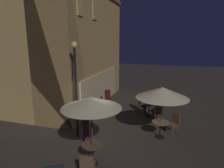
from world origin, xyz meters
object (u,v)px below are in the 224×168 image
(cafe_chair_3, at_px, (158,112))
(cafe_chair_4, at_px, (160,106))
(cafe_table_1, at_px, (92,149))
(patron_standing_2, at_px, (86,123))
(cafe_table_2, at_px, (149,108))
(patio_umbrella_0, at_px, (162,93))
(cafe_table_0, at_px, (160,126))
(patron_standing_3, at_px, (108,100))
(cafe_chair_2, at_px, (141,103))
(patron_seated_1, at_px, (156,109))
(patron_seated_0, at_px, (143,102))
(cafe_chair_0, at_px, (174,122))
(cafe_chair_1, at_px, (87,164))
(street_lamp_near_corner, at_px, (75,76))
(patio_umbrella_1, at_px, (91,103))

(cafe_chair_3, bearing_deg, cafe_chair_4, -48.22)
(cafe_table_1, bearing_deg, patron_standing_2, 32.63)
(cafe_table_2, bearing_deg, patio_umbrella_0, -161.70)
(cafe_table_0, xyz_separation_m, patron_standing_2, (-1.30, 3.10, 0.28))
(cafe_table_0, xyz_separation_m, cafe_chair_4, (2.99, 0.17, -0.02))
(cafe_chair_3, bearing_deg, patron_standing_3, 36.06)
(cafe_chair_2, xyz_separation_m, patron_standing_2, (-4.33, 1.78, 0.27))
(patron_standing_2, bearing_deg, patron_seated_1, 58.10)
(cafe_chair_2, bearing_deg, patron_seated_0, -0.00)
(cafe_chair_0, xyz_separation_m, cafe_chair_3, (1.17, 0.85, 0.00))
(cafe_chair_1, height_order, patron_seated_1, patron_seated_1)
(cafe_table_1, height_order, cafe_chair_1, cafe_chair_1)
(cafe_chair_2, bearing_deg, cafe_table_1, -48.34)
(cafe_table_0, bearing_deg, patron_standing_2, 112.83)
(patio_umbrella_0, relative_size, cafe_chair_4, 2.65)
(patron_standing_3, bearing_deg, cafe_table_2, -92.32)
(street_lamp_near_corner, distance_m, cafe_table_2, 5.02)
(cafe_chair_0, bearing_deg, cafe_table_0, 0.00)
(patron_standing_2, bearing_deg, cafe_chair_3, 56.18)
(cafe_table_0, relative_size, cafe_table_1, 1.01)
(street_lamp_near_corner, height_order, patio_umbrella_1, street_lamp_near_corner)
(cafe_chair_0, bearing_deg, cafe_chair_4, -119.10)
(cafe_table_2, bearing_deg, patio_umbrella_1, 164.51)
(patio_umbrella_1, height_order, cafe_chair_2, patio_umbrella_1)
(cafe_table_1, distance_m, patron_standing_2, 1.69)
(cafe_table_1, xyz_separation_m, patron_standing_2, (1.41, 0.90, 0.29))
(cafe_table_0, relative_size, cafe_chair_4, 0.86)
(cafe_table_1, bearing_deg, street_lamp_near_corner, 40.54)
(cafe_table_0, xyz_separation_m, patron_standing_3, (2.32, 3.28, 0.25))
(patio_umbrella_0, distance_m, patron_standing_3, 4.23)
(cafe_chair_3, xyz_separation_m, patron_seated_0, (1.08, 0.99, 0.17))
(patio_umbrella_1, distance_m, patron_standing_3, 5.35)
(patron_standing_2, distance_m, patron_standing_3, 3.63)
(cafe_chair_0, height_order, cafe_chair_1, cafe_chair_0)
(street_lamp_near_corner, xyz_separation_m, cafe_chair_2, (4.04, -2.33, -2.27))
(cafe_chair_2, distance_m, cafe_chair_3, 1.61)
(cafe_table_2, relative_size, patio_umbrella_1, 0.31)
(patron_seated_0, relative_size, patron_seated_1, 1.06)
(cafe_chair_4, bearing_deg, cafe_table_1, 25.93)
(patio_umbrella_1, distance_m, patron_seated_1, 5.25)
(patio_umbrella_1, height_order, patron_seated_0, patio_umbrella_1)
(cafe_chair_0, relative_size, cafe_chair_3, 1.04)
(patron_standing_3, bearing_deg, cafe_chair_4, -81.65)
(cafe_table_1, relative_size, cafe_chair_2, 0.80)
(cafe_table_2, relative_size, cafe_chair_4, 0.86)
(cafe_table_2, distance_m, cafe_chair_1, 6.05)
(cafe_table_2, relative_size, cafe_chair_1, 0.86)
(cafe_table_2, bearing_deg, cafe_table_0, -161.70)
(cafe_table_2, xyz_separation_m, cafe_chair_4, (0.61, -0.62, 0.03))
(street_lamp_near_corner, relative_size, patron_standing_3, 2.64)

